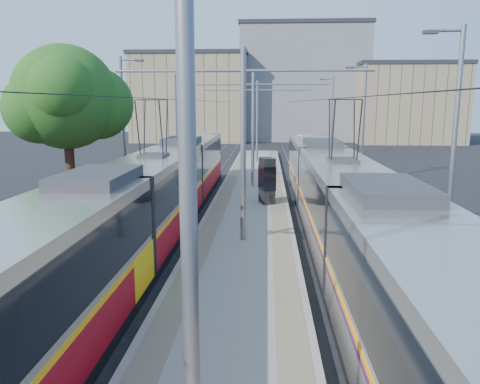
{
  "coord_description": "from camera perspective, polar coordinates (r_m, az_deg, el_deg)",
  "views": [
    {
      "loc": [
        0.86,
        -9.02,
        5.36
      ],
      "look_at": [
        -0.27,
        10.77,
        1.6
      ],
      "focal_mm": 35.0,
      "sensor_mm": 36.0,
      "label": 1
    }
  ],
  "objects": [
    {
      "name": "building_centre",
      "position": [
        73.26,
        7.5,
        12.92
      ],
      "size": [
        18.36,
        14.28,
        16.53
      ],
      "color": "gray",
      "rests_on": "ground"
    },
    {
      "name": "ground",
      "position": [
        10.53,
        -1.99,
        -19.86
      ],
      "size": [
        160.0,
        160.0,
        0.0
      ],
      "primitive_type": "plane",
      "color": "black",
      "rests_on": "ground"
    },
    {
      "name": "building_left",
      "position": [
        69.87,
        -5.77,
        11.36
      ],
      "size": [
        16.32,
        12.24,
        12.36
      ],
      "color": "gray",
      "rests_on": "ground"
    },
    {
      "name": "platform",
      "position": [
        26.55,
        1.36,
        -0.58
      ],
      "size": [
        4.0,
        50.0,
        0.3
      ],
      "primitive_type": "cube",
      "color": "gray",
      "rests_on": "ground"
    },
    {
      "name": "catenary",
      "position": [
        23.2,
        1.17,
        8.67
      ],
      "size": [
        9.2,
        70.0,
        7.0
      ],
      "color": "gray",
      "rests_on": "platform"
    },
    {
      "name": "tactile_strip_left",
      "position": [
        26.61,
        -1.76,
        -0.22
      ],
      "size": [
        0.7,
        50.0,
        0.01
      ],
      "primitive_type": "cube",
      "color": "gray",
      "rests_on": "platform"
    },
    {
      "name": "tram_left",
      "position": [
        19.04,
        -10.33,
        -0.5
      ],
      "size": [
        2.43,
        31.06,
        5.5
      ],
      "color": "black",
      "rests_on": "ground"
    },
    {
      "name": "tram_right",
      "position": [
        17.52,
        12.21,
        -1.04
      ],
      "size": [
        2.43,
        31.7,
        5.5
      ],
      "color": "black",
      "rests_on": "ground"
    },
    {
      "name": "street_lamps",
      "position": [
        30.05,
        1.66,
        8.49
      ],
      "size": [
        15.18,
        38.22,
        8.0
      ],
      "color": "gray",
      "rests_on": "ground"
    },
    {
      "name": "tactile_strip_right",
      "position": [
        26.51,
        4.5,
        -0.29
      ],
      "size": [
        0.7,
        50.0,
        0.01
      ],
      "primitive_type": "cube",
      "color": "gray",
      "rests_on": "platform"
    },
    {
      "name": "tree",
      "position": [
        25.19,
        -19.58,
        10.6
      ],
      "size": [
        5.66,
        5.24,
        8.23
      ],
      "color": "#382314",
      "rests_on": "ground"
    },
    {
      "name": "building_right",
      "position": [
        69.7,
        19.54,
        10.16
      ],
      "size": [
        14.28,
        10.2,
        10.79
      ],
      "color": "gray",
      "rests_on": "ground"
    },
    {
      "name": "shelter",
      "position": [
        24.01,
        3.31,
        1.53
      ],
      "size": [
        0.93,
        1.2,
        2.34
      ],
      "rotation": [
        0.0,
        0.0,
        0.3
      ],
      "color": "black",
      "rests_on": "platform"
    },
    {
      "name": "rails",
      "position": [
        26.58,
        1.36,
        -0.87
      ],
      "size": [
        8.71,
        70.0,
        0.03
      ],
      "color": "gray",
      "rests_on": "ground"
    }
  ]
}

